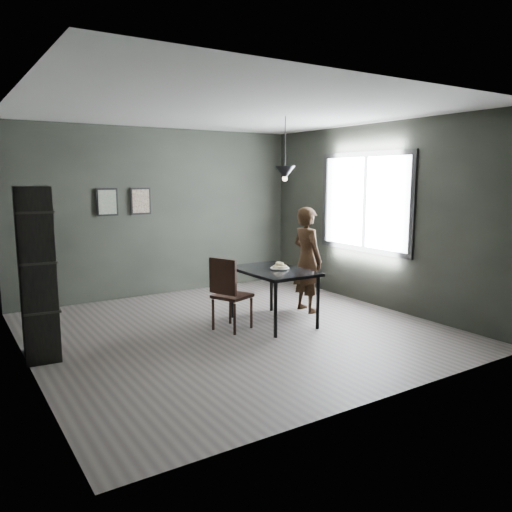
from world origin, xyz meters
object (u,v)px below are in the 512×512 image
pendant_lamp (285,173)px  white_plate (280,269)px  cafe_table (273,275)px  wood_chair (228,289)px  shelf_unit (37,273)px  woman (307,260)px

pendant_lamp → white_plate: bearing=-143.1°
cafe_table → pendant_lamp: bearing=21.8°
cafe_table → wood_chair: wood_chair is taller
cafe_table → shelf_unit: shelf_unit is taller
woman → shelf_unit: shelf_unit is taller
cafe_table → white_plate: bearing=-12.7°
white_plate → woman: woman is taller
white_plate → shelf_unit: size_ratio=0.12×
wood_chair → pendant_lamp: (0.94, 0.07, 1.50)m
shelf_unit → cafe_table: bearing=-1.1°
woman → shelf_unit: size_ratio=0.82×
cafe_table → shelf_unit: 2.95m
wood_chair → pendant_lamp: 1.77m
white_plate → woman: bearing=21.5°
shelf_unit → pendant_lamp: pendant_lamp is taller
white_plate → woman: 0.74m
white_plate → shelf_unit: (-3.01, 0.37, 0.19)m
pendant_lamp → cafe_table: bearing=-158.2°
pendant_lamp → wood_chair: bearing=-175.8°
woman → pendant_lamp: bearing=106.4°
white_plate → wood_chair: wood_chair is taller
white_plate → shelf_unit: 3.04m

